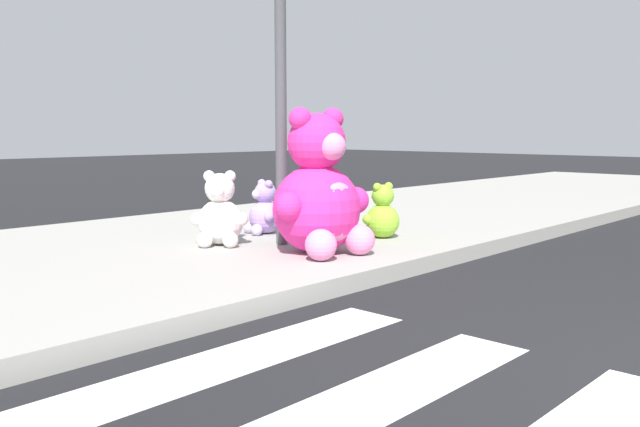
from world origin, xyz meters
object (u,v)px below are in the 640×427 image
object	(u,v)px
plush_white	(220,215)
plush_pink_large	(319,196)
plush_lavender	(264,212)
sign_pole	(281,68)
plush_teal	(316,214)
plush_lime	(381,216)

from	to	relation	value
plush_white	plush_pink_large	bearing A→B (deg)	-70.78
plush_pink_large	plush_lavender	distance (m)	1.33
plush_pink_large	plush_lavender	xyz separation A→B (m)	(0.43, 1.22, -0.29)
sign_pole	plush_lavender	size ratio (longest dim) A/B	5.48
sign_pole	plush_teal	bearing A→B (deg)	9.05
plush_teal	sign_pole	bearing A→B (deg)	-170.95
sign_pole	plush_pink_large	xyz separation A→B (m)	(-0.09, -0.59, -1.17)
sign_pole	plush_pink_large	distance (m)	1.32
sign_pole	plush_teal	size ratio (longest dim) A/B	5.34
plush_white	plush_lime	xyz separation A→B (m)	(1.43, -0.87, -0.06)
plush_white	plush_lavender	size ratio (longest dim) A/B	1.24
sign_pole	plush_lime	bearing A→B (deg)	-24.67
sign_pole	plush_white	xyz separation A→B (m)	(-0.44, 0.41, -1.41)
plush_white	sign_pole	bearing A→B (deg)	-43.17
plush_pink_large	plush_lime	size ratio (longest dim) A/B	2.28
plush_white	plush_lime	size ratio (longest dim) A/B	1.26
plush_lavender	plush_lime	xyz separation A→B (m)	(0.65, -1.09, -0.00)
plush_teal	plush_lime	world-z (taller)	plush_teal
plush_lime	plush_lavender	bearing A→B (deg)	120.94
plush_pink_large	plush_lime	bearing A→B (deg)	6.99
plush_white	plush_teal	xyz separation A→B (m)	(1.02, -0.32, -0.05)
plush_white	plush_lavender	world-z (taller)	plush_white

